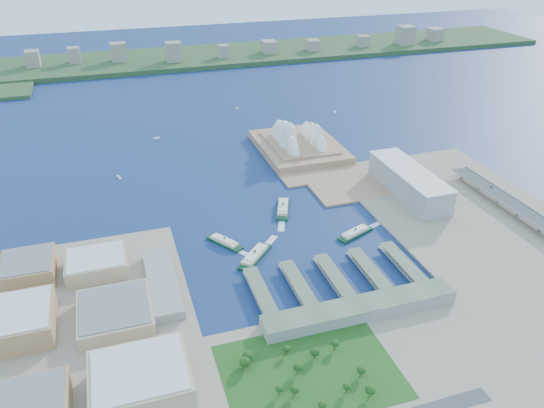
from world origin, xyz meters
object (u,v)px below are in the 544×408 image
object	(u,v)px
ferry_b	(283,207)
ferry_d	(355,232)
car_c	(491,187)
opera_house	(299,133)
toaster_building	(409,182)
ferry_a	(224,241)
ferry_c	(255,254)

from	to	relation	value
ferry_b	ferry_d	xyz separation A→B (m)	(65.35, -87.59, -0.65)
ferry_b	car_c	bearing A→B (deg)	11.36
opera_house	ferry_d	distance (m)	277.94
toaster_building	car_c	bearing A→B (deg)	-19.86
toaster_building	car_c	world-z (taller)	toaster_building
opera_house	toaster_building	world-z (taller)	opera_house
ferry_d	car_c	size ratio (longest dim) A/B	10.78
ferry_a	car_c	distance (m)	386.39
ferry_a	ferry_b	bearing A→B (deg)	-1.50
opera_house	car_c	size ratio (longest dim) A/B	36.86
ferry_a	ferry_b	xyz separation A→B (m)	(94.34, 57.66, 0.83)
opera_house	ferry_a	xyz separation A→B (m)	(-187.19, -245.33, -27.21)
toaster_building	car_c	xyz separation A→B (m)	(109.00, -39.36, -4.94)
ferry_a	ferry_c	xyz separation A→B (m)	(26.45, -40.82, 0.79)
toaster_building	ferry_d	bearing A→B (deg)	-147.36
ferry_c	car_c	world-z (taller)	car_c
toaster_building	ferry_c	world-z (taller)	toaster_building
toaster_building	car_c	distance (m)	115.99
opera_house	ferry_d	size ratio (longest dim) A/B	3.42
ferry_d	opera_house	bearing A→B (deg)	-28.32
ferry_c	opera_house	bearing A→B (deg)	-76.06
ferry_b	ferry_c	xyz separation A→B (m)	(-67.90, -98.47, -0.04)
opera_house	ferry_d	world-z (taller)	opera_house
ferry_d	ferry_c	bearing A→B (deg)	72.05
opera_house	ferry_b	distance (m)	211.04
toaster_building	ferry_c	distance (m)	265.55
ferry_d	car_c	world-z (taller)	car_c
ferry_b	car_c	world-z (taller)	car_c
ferry_c	car_c	distance (m)	362.91
toaster_building	opera_house	bearing A→B (deg)	114.23
toaster_building	ferry_c	xyz separation A→B (m)	(-250.74, -86.14, -14.91)
ferry_b	car_c	distance (m)	296.56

